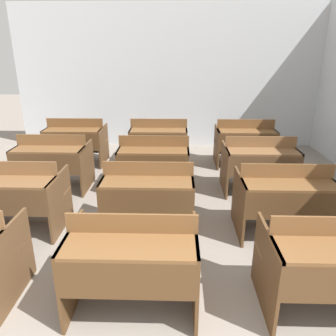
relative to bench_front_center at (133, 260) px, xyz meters
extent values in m
cube|color=silver|center=(0.14, 5.16, 1.05)|extent=(6.70, 0.06, 3.04)
cube|color=brown|center=(-1.07, 0.06, -0.11)|extent=(0.03, 0.76, 0.71)
cube|color=#53361D|center=(-0.52, 0.04, -0.11)|extent=(0.03, 0.76, 0.71)
cube|color=#53361D|center=(0.52, 0.04, -0.11)|extent=(0.03, 0.76, 0.71)
cube|color=brown|center=(0.00, -0.15, 0.23)|extent=(1.07, 0.38, 0.03)
cube|color=#53361D|center=(0.00, -0.33, 0.05)|extent=(1.01, 0.02, 0.32)
cube|color=brown|center=(0.00, 0.02, 0.33)|extent=(1.07, 0.02, 0.17)
cube|color=brown|center=(0.00, 0.28, -0.06)|extent=(1.07, 0.28, 0.03)
cube|color=#53361D|center=(0.00, 0.28, -0.32)|extent=(1.01, 0.04, 0.04)
cube|color=#54371E|center=(1.11, 0.04, -0.11)|extent=(0.03, 0.76, 0.71)
cube|color=brown|center=(1.63, 0.28, -0.06)|extent=(1.07, 0.28, 0.03)
cube|color=#54371E|center=(1.63, 0.28, -0.32)|extent=(1.01, 0.04, 0.04)
cube|color=brown|center=(-1.06, 1.28, -0.11)|extent=(0.03, 0.76, 0.71)
cube|color=brown|center=(-1.58, 1.09, 0.23)|extent=(1.07, 0.38, 0.03)
cube|color=brown|center=(-1.58, 0.91, 0.05)|extent=(1.01, 0.02, 0.32)
cube|color=brown|center=(-1.58, 1.27, 0.33)|extent=(1.07, 0.02, 0.17)
cube|color=brown|center=(-1.58, 1.53, -0.06)|extent=(1.07, 0.28, 0.03)
cube|color=brown|center=(-1.58, 1.53, -0.32)|extent=(1.01, 0.04, 0.04)
cube|color=#54381F|center=(-0.50, 1.32, -0.11)|extent=(0.03, 0.76, 0.71)
cube|color=#54381F|center=(0.54, 1.32, -0.11)|extent=(0.03, 0.76, 0.71)
cube|color=brown|center=(0.02, 1.12, 0.23)|extent=(1.07, 0.38, 0.03)
cube|color=#54381F|center=(0.02, 0.95, 0.05)|extent=(1.01, 0.02, 0.32)
cube|color=brown|center=(0.02, 1.30, 0.33)|extent=(1.07, 0.02, 0.17)
cube|color=brown|center=(0.02, 1.56, -0.06)|extent=(1.07, 0.28, 0.03)
cube|color=#54381F|center=(0.02, 1.56, -0.32)|extent=(1.01, 0.04, 0.04)
cube|color=#54371E|center=(1.10, 1.29, -0.11)|extent=(0.03, 0.76, 0.71)
cube|color=#54371E|center=(2.14, 1.29, -0.11)|extent=(0.03, 0.76, 0.71)
cube|color=brown|center=(1.62, 1.10, 0.23)|extent=(1.07, 0.38, 0.03)
cube|color=#54371E|center=(1.62, 0.92, 0.05)|extent=(1.01, 0.02, 0.32)
cube|color=brown|center=(1.62, 1.27, 0.33)|extent=(1.07, 0.02, 0.17)
cube|color=brown|center=(1.62, 1.53, -0.06)|extent=(1.07, 0.28, 0.03)
cube|color=#54371E|center=(1.62, 1.53, -0.32)|extent=(1.01, 0.04, 0.04)
cube|color=brown|center=(-2.10, 2.55, -0.11)|extent=(0.03, 0.76, 0.71)
cube|color=brown|center=(-1.06, 2.55, -0.11)|extent=(0.03, 0.76, 0.71)
cube|color=brown|center=(-1.58, 2.36, 0.23)|extent=(1.07, 0.38, 0.03)
cube|color=brown|center=(-1.58, 2.18, 0.05)|extent=(1.01, 0.02, 0.32)
cube|color=brown|center=(-1.58, 2.54, 0.33)|extent=(1.07, 0.02, 0.17)
cube|color=brown|center=(-1.58, 2.79, -0.06)|extent=(1.07, 0.28, 0.03)
cube|color=brown|center=(-1.58, 2.79, -0.32)|extent=(1.01, 0.04, 0.04)
cube|color=#52351C|center=(-0.52, 2.53, -0.11)|extent=(0.03, 0.76, 0.71)
cube|color=#52351C|center=(0.52, 2.53, -0.11)|extent=(0.03, 0.76, 0.71)
cube|color=brown|center=(0.00, 2.34, 0.23)|extent=(1.07, 0.38, 0.03)
cube|color=#52351C|center=(0.00, 2.16, 0.05)|extent=(1.01, 0.02, 0.32)
cube|color=brown|center=(0.00, 2.52, 0.33)|extent=(1.07, 0.02, 0.17)
cube|color=brown|center=(0.00, 2.77, -0.06)|extent=(1.07, 0.28, 0.03)
cube|color=#52351C|center=(0.00, 2.77, -0.32)|extent=(1.01, 0.04, 0.04)
cube|color=brown|center=(1.10, 2.54, -0.11)|extent=(0.03, 0.76, 0.71)
cube|color=brown|center=(2.14, 2.54, -0.11)|extent=(0.03, 0.76, 0.71)
cube|color=brown|center=(1.62, 2.34, 0.23)|extent=(1.07, 0.38, 0.03)
cube|color=brown|center=(1.62, 2.17, 0.05)|extent=(1.01, 0.02, 0.32)
cube|color=brown|center=(1.62, 2.52, 0.33)|extent=(1.07, 0.02, 0.17)
cube|color=brown|center=(1.62, 2.78, -0.06)|extent=(1.07, 0.28, 0.03)
cube|color=brown|center=(1.62, 2.78, -0.32)|extent=(1.01, 0.04, 0.04)
cube|color=#52351D|center=(-2.11, 3.79, -0.11)|extent=(0.03, 0.76, 0.71)
cube|color=#52351D|center=(-1.07, 3.79, -0.11)|extent=(0.03, 0.76, 0.71)
cube|color=brown|center=(-1.59, 3.59, 0.23)|extent=(1.07, 0.38, 0.03)
cube|color=#52351D|center=(-1.59, 3.42, 0.05)|extent=(1.01, 0.02, 0.32)
cube|color=brown|center=(-1.59, 3.77, 0.33)|extent=(1.07, 0.02, 0.17)
cube|color=brown|center=(-1.59, 4.03, -0.06)|extent=(1.07, 0.28, 0.03)
cube|color=#52351D|center=(-1.59, 4.03, -0.32)|extent=(1.01, 0.04, 0.04)
cube|color=brown|center=(-0.51, 3.79, -0.11)|extent=(0.03, 0.76, 0.71)
cube|color=brown|center=(0.53, 3.79, -0.11)|extent=(0.03, 0.76, 0.71)
cube|color=brown|center=(0.01, 3.60, 0.23)|extent=(1.07, 0.38, 0.03)
cube|color=brown|center=(0.01, 3.42, 0.05)|extent=(1.01, 0.02, 0.32)
cube|color=brown|center=(0.01, 3.78, 0.33)|extent=(1.07, 0.02, 0.17)
cube|color=brown|center=(0.01, 4.04, -0.06)|extent=(1.07, 0.28, 0.03)
cube|color=brown|center=(0.01, 4.04, -0.32)|extent=(1.01, 0.04, 0.04)
cube|color=#53361E|center=(1.12, 3.79, -0.11)|extent=(0.03, 0.76, 0.71)
cube|color=#53361E|center=(2.16, 3.79, -0.11)|extent=(0.03, 0.76, 0.71)
cube|color=brown|center=(1.64, 3.59, 0.23)|extent=(1.07, 0.38, 0.03)
cube|color=#53361E|center=(1.64, 3.42, 0.05)|extent=(1.01, 0.02, 0.32)
cube|color=brown|center=(1.64, 3.77, 0.33)|extent=(1.07, 0.02, 0.17)
cube|color=brown|center=(1.64, 4.03, -0.06)|extent=(1.07, 0.28, 0.03)
cube|color=#53361E|center=(1.64, 4.03, -0.32)|extent=(1.01, 0.04, 0.04)
camera|label=1|loc=(0.36, -2.28, 1.65)|focal=35.00mm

